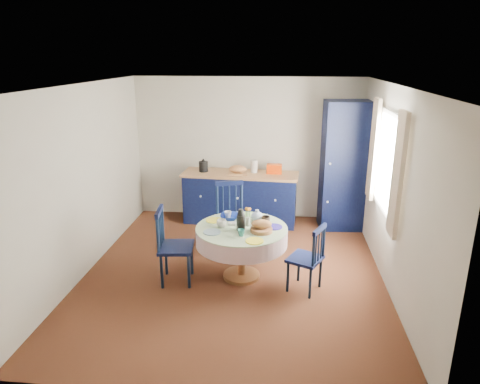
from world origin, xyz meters
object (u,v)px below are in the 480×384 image
Objects in this scene: chair_right at (308,258)px; mug_a at (222,223)px; dining_table at (242,236)px; chair_far at (231,217)px; mug_d at (228,215)px; cobalt_bowl at (230,217)px; kitchen_counter at (240,197)px; mug_b at (241,233)px; pantry_cabinet at (345,166)px; mug_c at (266,220)px; chair_left at (173,245)px.

chair_right reaches higher than mug_a.
chair_far is (-0.25, 0.86, -0.07)m from dining_table.
mug_d is 0.06m from cobalt_bowl.
chair_right is (0.84, -0.24, -0.15)m from dining_table.
chair_far is at bearing -87.27° from kitchen_counter.
chair_far is at bearing 95.24° from cobalt_bowl.
dining_table is 1.14× the size of chair_far.
chair_far is 1.19m from mug_b.
kitchen_counter reaches higher than dining_table.
cobalt_bowl is at bearing -85.22° from kitchen_counter.
kitchen_counter is 1.96× the size of chair_far.
chair_far reaches higher than mug_b.
kitchen_counter is 20.56× the size of mug_d.
pantry_cabinet reaches higher than mug_d.
mug_d is (-0.52, 0.14, -0.00)m from mug_c.
chair_far is 8.84× the size of mug_c.
chair_right is 9.66× the size of mug_b.
pantry_cabinet reaches higher than dining_table.
mug_c is at bearing -10.84° from cobalt_bowl.
kitchen_counter is at bearing 71.13° from chair_far.
chair_right is (1.72, -0.06, -0.06)m from chair_left.
chair_right is 0.89m from mug_b.
chair_left is 0.93m from mug_b.
kitchen_counter is 2.02× the size of chair_left.
mug_a is (-0.27, -0.01, 0.17)m from dining_table.
dining_table is (-1.53, -1.96, -0.48)m from pantry_cabinet.
chair_far is at bearing 106.00° from dining_table.
mug_a is at bearing -177.16° from dining_table.
mug_c is (1.17, 0.37, 0.25)m from chair_left.
chair_far is (-1.78, -1.10, -0.55)m from pantry_cabinet.
chair_right is (-0.69, -2.21, -0.63)m from pantry_cabinet.
chair_far reaches higher than mug_d.
mug_a is 0.60m from mug_c.
pantry_cabinet is 2.42m from mug_d.
cobalt_bowl is (0.05, -0.58, 0.22)m from chair_far.
mug_c is at bearing 58.57° from mug_b.
chair_far is 11.36× the size of mug_b.
kitchen_counter is at bearing 90.06° from mug_d.
kitchen_counter is 1.92m from mug_c.
chair_left reaches higher than dining_table.
chair_left is at bearing -162.33° from mug_c.
dining_table reaches higher than mug_b.
chair_right is at bearing -16.18° from dining_table.
chair_right is 1.20m from cobalt_bowl.
mug_a is at bearing -80.45° from chair_left.
pantry_cabinet reaches higher than chair_right.
mug_b is at bearing -95.06° from chair_far.
chair_left is 8.55× the size of mug_c.
mug_b is at bearing -69.37° from cobalt_bowl.
dining_table reaches higher than mug_c.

